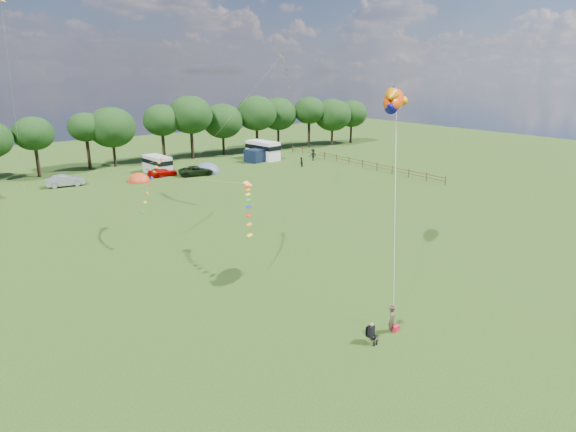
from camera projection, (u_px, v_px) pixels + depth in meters
ground_plane at (364, 309)px, 29.57m from camera, size 180.00×180.00×0.00m
tree_line at (136, 124)px, 73.42m from camera, size 102.98×10.98×10.27m
fence at (356, 161)px, 74.09m from camera, size 0.12×33.12×1.20m
car_b at (65, 181)px, 60.78m from camera, size 4.33×2.01×1.48m
car_c at (163, 172)px, 66.66m from camera, size 3.99×1.69×1.19m
car_d at (196, 171)px, 67.21m from camera, size 5.29×3.25×1.34m
campervan_c at (157, 164)px, 68.24m from camera, size 2.70×5.37×2.54m
campervan_d at (263, 150)px, 79.44m from camera, size 3.39×6.37×2.98m
tent_orange at (139, 181)px, 63.67m from camera, size 2.89×3.16×2.26m
tent_greyblue at (207, 172)px, 69.39m from camera, size 3.81×4.18×2.84m
awning_navy at (257, 155)px, 77.42m from camera, size 3.77×3.33×2.01m
kite_flyer at (392, 319)px, 26.73m from camera, size 0.67×0.60×1.53m
camp_chair at (371, 331)px, 25.67m from camera, size 0.54×0.54×1.20m
kite_bag at (395, 328)px, 26.99m from camera, size 0.52×0.40×0.33m
fish_kite at (393, 100)px, 30.79m from camera, size 3.67×2.99×2.03m
streamer_kite_b at (155, 175)px, 40.96m from camera, size 4.21×4.70×3.80m
streamer_kite_c at (248, 200)px, 35.90m from camera, size 3.18×4.88×2.80m
walker_a at (301, 162)px, 73.29m from camera, size 0.81×0.61×1.47m
walker_b at (313, 155)px, 78.41m from camera, size 1.28×0.64×1.93m
streamer_kite_d at (285, 68)px, 51.54m from camera, size 2.68×5.20×4.32m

